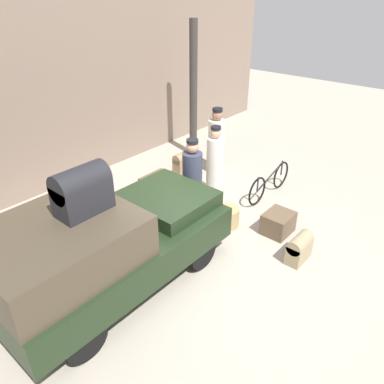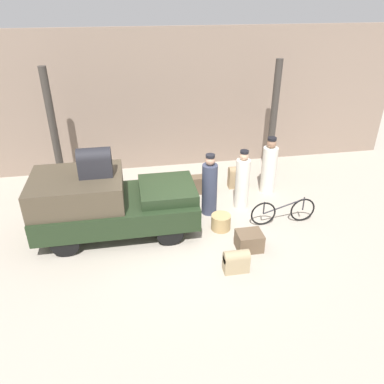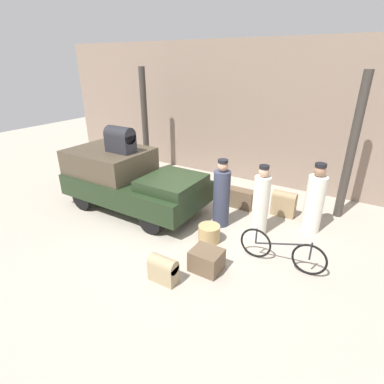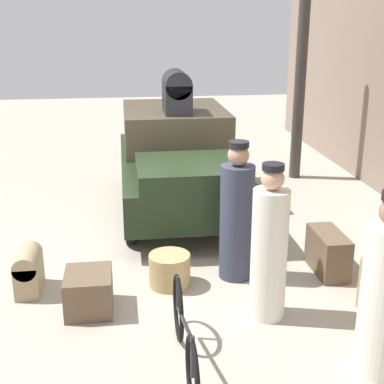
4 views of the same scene
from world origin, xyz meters
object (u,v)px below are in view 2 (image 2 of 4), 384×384
object	(u,v)px
suitcase_tan_flat	(202,184)
porter_carrying_trunk	(269,168)
porter_lifting_near_truck	(210,187)
suitcase_small_leather	(249,241)
porter_standing_middle	(242,182)
truck	(108,201)
trunk_on_truck_roof	(95,162)
trunk_umber_medium	(238,176)
wicker_basket	(221,222)
bicycle	(283,211)
trunk_large_brown	(236,261)

from	to	relation	value
suitcase_tan_flat	porter_carrying_trunk	bearing A→B (deg)	-8.10
porter_lifting_near_truck	suitcase_small_leather	xyz separation A→B (m)	(0.58, -1.78, -0.57)
suitcase_small_leather	porter_standing_middle	bearing A→B (deg)	78.95
truck	trunk_on_truck_roof	xyz separation A→B (m)	(-0.19, 0.00, 1.08)
trunk_umber_medium	suitcase_small_leather	size ratio (longest dim) A/B	1.16
wicker_basket	suitcase_tan_flat	bearing A→B (deg)	92.54
porter_standing_middle	trunk_on_truck_roof	xyz separation A→B (m)	(-3.81, -0.56, 1.16)
porter_standing_middle	trunk_umber_medium	distance (m)	1.28
trunk_umber_medium	bicycle	bearing A→B (deg)	-75.21
truck	porter_carrying_trunk	size ratio (longest dim) A/B	2.26
porter_lifting_near_truck	suitcase_small_leather	size ratio (longest dim) A/B	2.89
porter_carrying_trunk	trunk_large_brown	bearing A→B (deg)	-119.95
porter_lifting_near_truck	trunk_umber_medium	size ratio (longest dim) A/B	2.49
trunk_umber_medium	trunk_on_truck_roof	xyz separation A→B (m)	(-4.07, -1.74, 1.57)
bicycle	porter_carrying_trunk	distance (m)	1.83
porter_standing_middle	porter_lifting_near_truck	distance (m)	0.97
trunk_umber_medium	porter_standing_middle	bearing A→B (deg)	-102.47
porter_standing_middle	trunk_large_brown	world-z (taller)	porter_standing_middle
wicker_basket	trunk_umber_medium	world-z (taller)	trunk_umber_medium
trunk_umber_medium	trunk_large_brown	bearing A→B (deg)	-106.95
truck	suitcase_tan_flat	bearing A→B (deg)	30.71
bicycle	trunk_on_truck_roof	distance (m)	4.93
bicycle	trunk_umber_medium	world-z (taller)	bicycle
wicker_basket	suitcase_tan_flat	distance (m)	2.03
porter_lifting_near_truck	trunk_large_brown	bearing A→B (deg)	-88.81
porter_carrying_trunk	trunk_umber_medium	world-z (taller)	porter_carrying_trunk
truck	bicycle	distance (m)	4.51
wicker_basket	bicycle	bearing A→B (deg)	-0.56
porter_carrying_trunk	porter_standing_middle	bearing A→B (deg)	-144.25
bicycle	trunk_large_brown	bearing A→B (deg)	-136.61
porter_lifting_near_truck	bicycle	bearing A→B (deg)	-25.50
wicker_basket	porter_standing_middle	distance (m)	1.41
porter_carrying_trunk	trunk_umber_medium	bearing A→B (deg)	152.20
trunk_large_brown	porter_carrying_trunk	bearing A→B (deg)	60.05
porter_standing_middle	trunk_on_truck_roof	bearing A→B (deg)	-171.59
wicker_basket	trunk_on_truck_roof	world-z (taller)	trunk_on_truck_roof
porter_carrying_trunk	trunk_large_brown	world-z (taller)	porter_carrying_trunk
wicker_basket	trunk_umber_medium	distance (m)	2.43
trunk_umber_medium	wicker_basket	bearing A→B (deg)	-116.77
porter_standing_middle	suitcase_small_leather	size ratio (longest dim) A/B	2.87
porter_carrying_trunk	truck	bearing A→B (deg)	-164.20
truck	wicker_basket	world-z (taller)	truck
truck	wicker_basket	bearing A→B (deg)	-8.53
suitcase_small_leather	suitcase_tan_flat	size ratio (longest dim) A/B	0.79
porter_standing_middle	trunk_on_truck_roof	size ratio (longest dim) A/B	2.23
bicycle	porter_standing_middle	bearing A→B (deg)	129.98
bicycle	suitcase_tan_flat	size ratio (longest dim) A/B	2.33
wicker_basket	porter_standing_middle	bearing A→B (deg)	49.79
bicycle	porter_lifting_near_truck	world-z (taller)	porter_lifting_near_truck
truck	trunk_umber_medium	size ratio (longest dim) A/B	5.63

